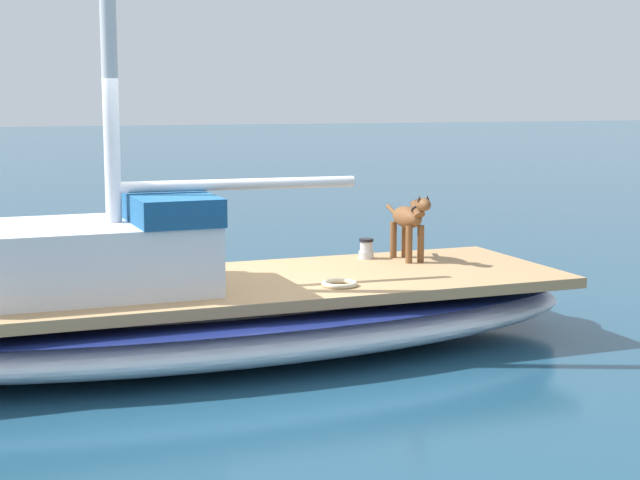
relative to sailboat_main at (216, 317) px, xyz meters
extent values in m
plane|color=navy|center=(0.00, 0.00, -0.34)|extent=(120.00, 120.00, 0.00)
ellipsoid|color=white|center=(0.00, 0.00, -0.06)|extent=(3.03, 7.37, 0.56)
ellipsoid|color=navy|center=(0.00, 0.00, 0.12)|extent=(3.04, 7.40, 0.08)
cube|color=tan|center=(0.00, 0.00, 0.27)|extent=(2.53, 6.76, 0.10)
cylinder|color=silver|center=(-0.07, -0.20, 1.22)|extent=(0.10, 2.20, 0.10)
cube|color=silver|center=(-0.09, 1.20, 0.62)|extent=(1.56, 2.30, 0.60)
cube|color=navy|center=(-0.09, 0.43, 1.04)|extent=(1.38, 0.80, 0.24)
ellipsoid|color=brown|center=(0.65, -2.13, 0.77)|extent=(0.54, 0.26, 0.22)
cylinder|color=brown|center=(0.47, -2.21, 0.51)|extent=(0.07, 0.07, 0.38)
cylinder|color=brown|center=(0.46, -2.08, 0.51)|extent=(0.07, 0.07, 0.38)
cylinder|color=brown|center=(0.83, -2.19, 0.51)|extent=(0.07, 0.07, 0.38)
cylinder|color=brown|center=(0.82, -2.05, 0.51)|extent=(0.07, 0.07, 0.38)
cylinder|color=brown|center=(0.41, -2.15, 0.88)|extent=(0.20, 0.12, 0.19)
ellipsoid|color=brown|center=(0.29, -2.16, 0.94)|extent=(0.23, 0.15, 0.13)
cone|color=black|center=(0.30, -2.21, 1.00)|extent=(0.05, 0.05, 0.06)
cone|color=black|center=(0.29, -2.12, 1.00)|extent=(0.05, 0.05, 0.06)
torus|color=black|center=(0.41, -2.15, 0.88)|extent=(0.13, 0.14, 0.10)
cylinder|color=brown|center=(1.00, -2.11, 0.80)|extent=(0.22, 0.06, 0.12)
cylinder|color=#B7B7BC|center=(0.85, -1.76, 0.36)|extent=(0.16, 0.16, 0.08)
cylinder|color=#B7B7BC|center=(0.85, -1.76, 0.45)|extent=(0.13, 0.13, 0.10)
cylinder|color=black|center=(0.85, -1.76, 0.52)|extent=(0.15, 0.15, 0.03)
torus|color=beige|center=(-0.49, -1.03, 0.35)|extent=(0.32, 0.32, 0.04)
sphere|color=#E55119|center=(4.41, 0.64, -0.12)|extent=(0.44, 0.44, 0.44)
camera|label=1|loc=(-8.95, 1.73, 2.07)|focal=56.82mm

